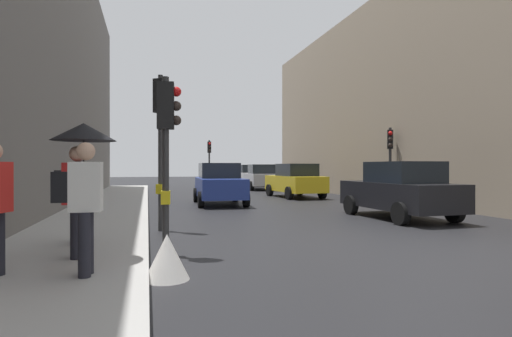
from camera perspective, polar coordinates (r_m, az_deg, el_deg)
name	(u,v)px	position (r m, az deg, el deg)	size (l,w,h in m)	color
ground_plane	(424,247)	(9.07, 22.11, -9.97)	(120.00, 120.00, 0.00)	black
sidewalk_kerb	(100,218)	(13.30, -20.66, -6.35)	(2.77, 40.00, 0.16)	#A8A5A0
building_facade_right	(478,102)	(24.69, 28.30, 8.01)	(12.00, 28.65, 9.91)	gray
traffic_light_near_left	(167,132)	(7.65, -12.16, 4.88)	(0.44, 0.27, 3.22)	#2D2D2D
traffic_light_far_median	(209,155)	(31.33, -6.45, 1.85)	(0.25, 0.43, 3.60)	#2D2D2D
traffic_light_mid_street	(390,151)	(19.20, 18.00, 2.31)	(0.36, 0.45, 3.33)	#2D2D2D
traffic_light_near_right	(161,124)	(10.63, -12.91, 6.06)	(0.44, 0.38, 3.89)	#2D2D2D
car_yellow_taxi	(295,181)	(21.73, 5.42, -1.67)	(2.25, 4.32, 1.76)	yellow
car_white_compact	(248,175)	(34.34, -1.16, -0.96)	(2.24, 4.31, 1.76)	silver
car_dark_suv	(400,190)	(13.57, 19.20, -2.84)	(2.13, 4.26, 1.76)	black
car_blue_van	(219,184)	(17.76, -5.07, -2.10)	(2.17, 4.28, 1.76)	navy
car_silver_hatchback	(261,177)	(29.00, 0.68, -1.19)	(2.24, 4.31, 1.76)	#BCBCC1
pedestrian_with_umbrella	(82,152)	(7.13, -22.90, 2.12)	(1.00, 1.00, 2.14)	black
pedestrian_with_grey_backpack	(75,190)	(8.45, -23.63, -2.78)	(0.63, 0.37, 1.77)	black
pedestrian_with_black_backpack	(82,200)	(5.96, -22.82, -4.04)	(0.62, 0.36, 1.77)	black
warning_sign_triangle	(167,257)	(6.13, -12.17, -11.81)	(0.64, 0.64, 0.65)	silver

